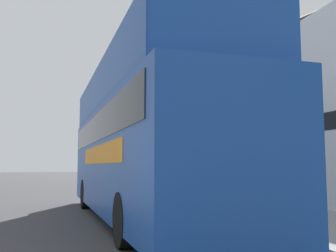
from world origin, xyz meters
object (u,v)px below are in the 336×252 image
object	(u,v)px
lamp_post_nearest	(265,70)
litter_bin	(297,198)
tour_bus	(141,150)
parked_car_ahead_of_bus	(128,182)
lamp_post_second	(181,124)

from	to	relation	value
lamp_post_nearest	litter_bin	xyz separation A→B (m)	(1.31, 0.86, -3.09)
tour_bus	parked_car_ahead_of_bus	world-z (taller)	tour_bus
tour_bus	litter_bin	bearing A→B (deg)	-23.94
parked_car_ahead_of_bus	litter_bin	size ratio (longest dim) A/B	4.98
lamp_post_second	tour_bus	bearing A→B (deg)	-118.33
lamp_post_second	litter_bin	size ratio (longest dim) A/B	4.81
lamp_post_nearest	litter_bin	size ratio (longest dim) A/B	5.78
parked_car_ahead_of_bus	litter_bin	bearing A→B (deg)	-76.55
parked_car_ahead_of_bus	lamp_post_nearest	xyz separation A→B (m)	(1.59, -10.61, 3.03)
tour_bus	litter_bin	distance (m)	4.29
tour_bus	litter_bin	size ratio (longest dim) A/B	12.72
tour_bus	lamp_post_second	bearing A→B (deg)	58.98
parked_car_ahead_of_bus	lamp_post_nearest	world-z (taller)	lamp_post_nearest
tour_bus	parked_car_ahead_of_bus	distance (m)	8.40
tour_bus	lamp_post_nearest	bearing A→B (deg)	-45.63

